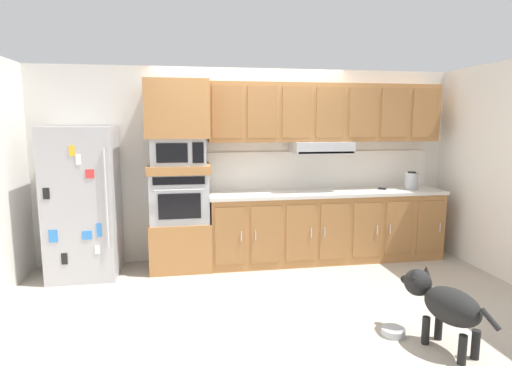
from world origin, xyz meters
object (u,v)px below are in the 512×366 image
object	(u,v)px
microwave	(179,151)
dog_food_bowl	(393,331)
electric_kettle	(411,181)
dog	(443,302)
refrigerator	(83,202)
built_in_oven	(180,197)
screwdriver	(382,188)

from	to	relation	value
microwave	dog_food_bowl	distance (m)	3.06
microwave	electric_kettle	xyz separation A→B (m)	(3.04, -0.05, -0.43)
dog	dog_food_bowl	xyz separation A→B (m)	(-0.29, 0.23, -0.35)
dog_food_bowl	electric_kettle	bearing A→B (deg)	57.80
refrigerator	built_in_oven	xyz separation A→B (m)	(1.12, 0.07, 0.02)
refrigerator	electric_kettle	world-z (taller)	refrigerator
screwdriver	electric_kettle	world-z (taller)	electric_kettle
microwave	built_in_oven	bearing A→B (deg)	179.23
refrigerator	dog_food_bowl	size ratio (longest dim) A/B	8.80
built_in_oven	microwave	world-z (taller)	microwave
built_in_oven	electric_kettle	world-z (taller)	built_in_oven
refrigerator	microwave	world-z (taller)	refrigerator
electric_kettle	dog_food_bowl	bearing A→B (deg)	-122.20
dog	dog_food_bowl	size ratio (longest dim) A/B	4.38
screwdriver	dog	distance (m)	2.38
built_in_oven	screwdriver	xyz separation A→B (m)	(2.67, 0.01, 0.03)
dog	dog_food_bowl	bearing A→B (deg)	33.42
refrigerator	dog_food_bowl	world-z (taller)	refrigerator
built_in_oven	microwave	xyz separation A→B (m)	(0.00, -0.00, 0.56)
microwave	screwdriver	world-z (taller)	microwave
electric_kettle	dog_food_bowl	distance (m)	2.52
built_in_oven	dog	size ratio (longest dim) A/B	0.80
screwdriver	dog_food_bowl	xyz separation A→B (m)	(-0.85, -2.02, -0.90)
microwave	screwdriver	bearing A→B (deg)	0.27
refrigerator	dog	bearing A→B (deg)	-33.92
microwave	dog_food_bowl	world-z (taller)	microwave
dog	electric_kettle	bearing A→B (deg)	-41.99
built_in_oven	dog_food_bowl	distance (m)	2.84
electric_kettle	screwdriver	bearing A→B (deg)	171.08
microwave	screwdriver	xyz separation A→B (m)	(2.66, 0.01, -0.53)
screwdriver	dog	xyz separation A→B (m)	(-0.56, -2.25, -0.56)
dog_food_bowl	microwave	bearing A→B (deg)	132.10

